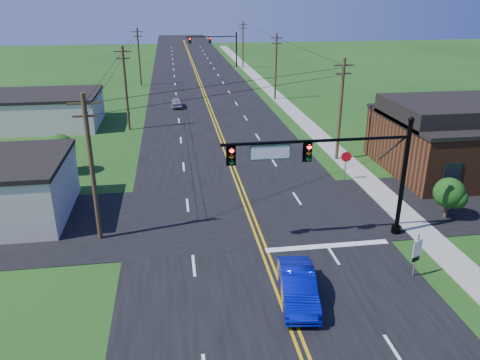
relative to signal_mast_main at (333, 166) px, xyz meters
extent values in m
plane|color=#194012|center=(-4.34, -8.00, -4.75)|extent=(260.00, 260.00, 0.00)
cube|color=black|center=(-4.34, 42.00, -4.73)|extent=(16.00, 220.00, 0.04)
cube|color=black|center=(-4.34, 4.00, -4.73)|extent=(70.00, 10.00, 0.04)
cube|color=gray|center=(6.16, 32.00, -4.71)|extent=(2.00, 160.00, 0.08)
cylinder|color=black|center=(4.46, 0.00, -1.15)|extent=(0.28, 0.28, 7.20)
cylinder|color=black|center=(4.46, 0.00, -4.50)|extent=(0.60, 0.60, 0.50)
sphere|color=black|center=(4.46, 0.00, 2.55)|extent=(0.36, 0.36, 0.36)
cylinder|color=black|center=(-1.04, 0.00, 1.55)|extent=(11.00, 0.18, 0.18)
cube|color=#055D1A|center=(-3.74, 0.00, 1.00)|extent=(2.30, 0.06, 0.85)
cylinder|color=black|center=(4.46, 72.00, -1.15)|extent=(0.28, 0.28, 7.20)
cylinder|color=black|center=(4.46, 72.00, -4.50)|extent=(0.60, 0.60, 0.50)
sphere|color=black|center=(4.46, 72.00, 2.55)|extent=(0.36, 0.36, 0.36)
cylinder|color=black|center=(-0.54, 72.00, 1.25)|extent=(10.00, 0.18, 0.18)
cube|color=#055D1A|center=(-3.74, 72.00, 0.70)|extent=(2.30, 0.06, 0.85)
cube|color=#4E2A16|center=(15.66, 10.00, -2.55)|extent=(14.00, 11.00, 4.40)
cube|color=black|center=(15.66, 10.00, -0.20)|extent=(14.20, 11.20, 0.30)
cube|color=beige|center=(-23.34, 30.00, -3.05)|extent=(12.00, 9.00, 3.40)
cube|color=black|center=(-23.34, 30.00, -1.20)|extent=(12.20, 9.20, 0.30)
cylinder|color=#3B2B1B|center=(-13.84, 2.00, -0.25)|extent=(0.28, 0.28, 9.00)
cube|color=#3B2B1B|center=(-13.84, 2.00, 3.65)|extent=(1.80, 0.12, 0.12)
cube|color=#3B2B1B|center=(-13.84, 2.00, 2.95)|extent=(1.40, 0.12, 0.12)
cylinder|color=#3B2B1B|center=(-13.84, 27.00, -0.25)|extent=(0.28, 0.28, 9.00)
cube|color=#3B2B1B|center=(-13.84, 27.00, 3.65)|extent=(1.80, 0.12, 0.12)
cube|color=#3B2B1B|center=(-13.84, 27.00, 2.95)|extent=(1.40, 0.12, 0.12)
cylinder|color=#3B2B1B|center=(-13.84, 54.00, -0.25)|extent=(0.28, 0.28, 9.00)
cube|color=#3B2B1B|center=(-13.84, 54.00, 3.65)|extent=(1.80, 0.12, 0.12)
cube|color=#3B2B1B|center=(-13.84, 54.00, 2.95)|extent=(1.40, 0.12, 0.12)
cylinder|color=#3B2B1B|center=(5.46, 14.00, -0.25)|extent=(0.28, 0.28, 9.00)
cube|color=#3B2B1B|center=(5.46, 14.00, 3.65)|extent=(1.80, 0.12, 0.12)
cube|color=#3B2B1B|center=(5.46, 14.00, 2.95)|extent=(1.40, 0.12, 0.12)
cylinder|color=#3B2B1B|center=(5.46, 40.00, -0.25)|extent=(0.28, 0.28, 9.00)
cube|color=#3B2B1B|center=(5.46, 40.00, 3.65)|extent=(1.80, 0.12, 0.12)
cube|color=#3B2B1B|center=(5.46, 40.00, 2.95)|extent=(1.40, 0.12, 0.12)
cylinder|color=#3B2B1B|center=(5.46, 70.00, -0.25)|extent=(0.28, 0.28, 9.00)
cube|color=#3B2B1B|center=(5.46, 70.00, 3.65)|extent=(1.80, 0.12, 0.12)
cube|color=#3B2B1B|center=(5.46, 70.00, 2.95)|extent=(1.40, 0.12, 0.12)
cylinder|color=#3B2B1B|center=(11.66, 18.00, -3.83)|extent=(0.24, 0.24, 1.85)
sphere|color=#1B3D0E|center=(11.66, 18.00, -2.15)|extent=(3.00, 3.00, 3.00)
cylinder|color=#3B2B1B|center=(8.66, 1.50, -4.09)|extent=(0.24, 0.24, 1.32)
sphere|color=#1B3D0E|center=(8.66, 1.50, -2.89)|extent=(2.00, 2.00, 2.00)
cylinder|color=#3B2B1B|center=(-18.34, 14.00, -3.98)|extent=(0.24, 0.24, 1.54)
sphere|color=#1B3D0E|center=(-18.34, 14.00, -2.58)|extent=(2.40, 2.40, 2.40)
imported|color=#0711A4|center=(-3.48, -5.85, -3.97)|extent=(2.26, 4.89, 1.55)
imported|color=#B8B8BD|center=(-8.40, 37.11, -4.12)|extent=(1.52, 3.68, 1.25)
cylinder|color=slate|center=(3.16, -4.72, -3.49)|extent=(0.10, 0.10, 2.53)
cube|color=white|center=(3.16, -4.75, -2.74)|extent=(0.60, 0.27, 0.34)
cube|color=white|center=(3.16, -4.75, -3.20)|extent=(0.60, 0.27, 0.63)
cube|color=black|center=(3.16, -4.75, -3.66)|extent=(0.49, 0.23, 0.25)
cylinder|color=slate|center=(4.38, 9.00, -3.60)|extent=(0.09, 0.09, 2.30)
cylinder|color=#B20A11|center=(4.38, 8.97, -2.73)|extent=(0.87, 0.18, 0.88)
camera|label=1|loc=(-9.05, -24.36, 9.30)|focal=35.00mm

